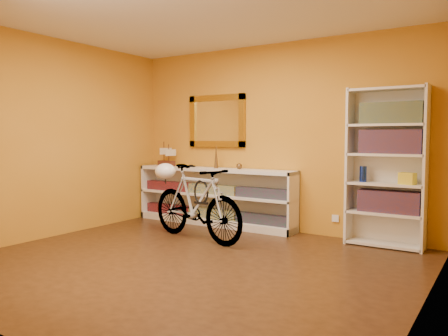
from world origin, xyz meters
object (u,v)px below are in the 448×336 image
Objects in this scene: console_unit at (214,196)px; bookcase at (386,167)px; helmet at (165,171)px; bicycle at (196,203)px.

bookcase reaches higher than console_unit.
console_unit is 8.96× the size of helmet.
bicycle is at bearing -68.61° from console_unit.
bicycle is (0.37, -0.94, 0.06)m from console_unit.
bookcase is (2.45, 0.03, 0.52)m from console_unit.
console_unit is 1.59× the size of bicycle.
bookcase is 2.83m from helmet.
bookcase is at bearing 0.58° from console_unit.
bicycle reaches higher than console_unit.
bookcase reaches higher than helmet.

